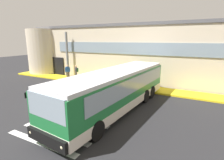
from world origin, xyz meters
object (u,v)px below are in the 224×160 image
at_px(bus_main_foreground, 116,91).
at_px(passenger_by_doorway, 76,71).
at_px(passenger_near_column, 68,71).
at_px(safety_bollard_yellow, 115,84).
at_px(entry_support_column, 67,55).

relative_size(bus_main_foreground, passenger_by_doorway, 6.81).
relative_size(passenger_near_column, safety_bollard_yellow, 1.86).
relative_size(bus_main_foreground, safety_bollard_yellow, 12.68).
distance_m(passenger_by_doorway, safety_bollard_yellow, 5.57).
bearing_deg(bus_main_foreground, entry_support_column, 147.40).
xyz_separation_m(passenger_near_column, safety_bollard_yellow, (6.61, -0.81, -0.63)).
bearing_deg(bus_main_foreground, passenger_by_doorway, 145.20).
relative_size(entry_support_column, passenger_near_column, 3.23).
xyz_separation_m(bus_main_foreground, passenger_by_doorway, (-7.72, 5.37, -0.22)).
xyz_separation_m(entry_support_column, passenger_by_doorway, (1.97, -0.83, -1.74)).
distance_m(passenger_near_column, safety_bollard_yellow, 6.69).
bearing_deg(passenger_near_column, safety_bollard_yellow, -6.96).
bearing_deg(bus_main_foreground, passenger_near_column, 149.65).
distance_m(entry_support_column, safety_bollard_yellow, 8.00).
bearing_deg(entry_support_column, passenger_by_doorway, -22.91).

